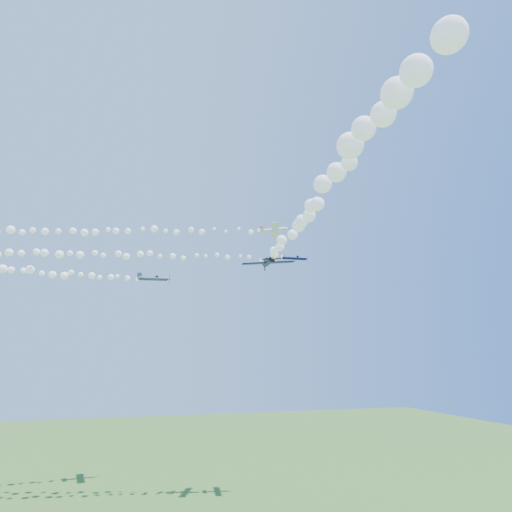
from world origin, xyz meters
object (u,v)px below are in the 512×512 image
object	(u,v)px
plane_black	(268,262)
plane_grey	(154,279)
plane_white	(275,230)
plane_navy	(295,258)

from	to	relation	value
plane_black	plane_grey	bearing A→B (deg)	25.69
plane_white	plane_grey	xyz separation A→B (m)	(-24.52, 19.30, -8.78)
plane_white	plane_black	size ratio (longest dim) A/B	0.87
plane_grey	plane_black	xyz separation A→B (m)	(14.19, -46.08, -4.96)
plane_white	plane_navy	world-z (taller)	plane_white
plane_grey	plane_black	world-z (taller)	plane_grey
plane_navy	plane_black	world-z (taller)	plane_navy
plane_white	plane_navy	distance (m)	7.65
plane_navy	plane_black	size ratio (longest dim) A/B	0.81
plane_navy	plane_black	bearing A→B (deg)	-108.66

